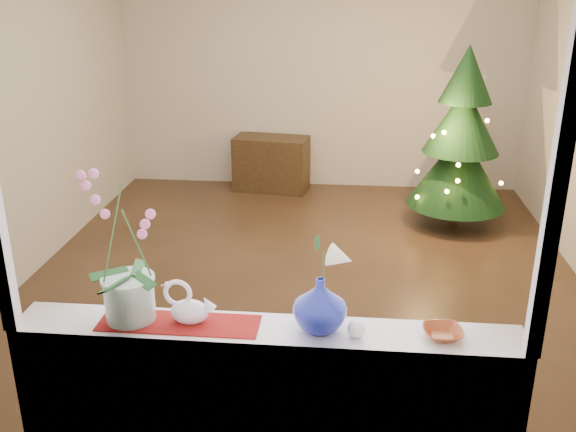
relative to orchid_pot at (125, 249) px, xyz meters
name	(u,v)px	position (x,y,z in m)	size (l,w,h in m)	color
ground	(304,277)	(0.60, 2.36, -1.26)	(5.00, 5.00, 0.00)	#322114
wall_back	(321,69)	(0.60, 4.86, 0.09)	(4.50, 0.10, 2.70)	beige
wall_front	(260,248)	(0.60, -0.14, 0.09)	(4.50, 0.10, 2.70)	beige
wall_left	(18,109)	(-1.65, 2.36, 0.09)	(0.10, 5.00, 2.70)	beige
windowsill	(266,332)	(0.60, -0.01, -0.36)	(2.20, 0.26, 0.04)	white
window_frame	(260,159)	(0.60, -0.11, 0.44)	(2.22, 0.06, 1.60)	white
runner	(179,323)	(0.22, -0.01, -0.34)	(0.70, 0.20, 0.01)	maroon
orchid_pot	(125,249)	(0.00, 0.00, 0.00)	(0.23, 0.23, 0.68)	silver
swan	(189,303)	(0.26, 0.00, -0.24)	(0.23, 0.10, 0.19)	white
blue_vase	(320,300)	(0.83, 0.00, -0.20)	(0.26, 0.26, 0.27)	navy
lily	(321,248)	(0.83, 0.00, 0.04)	(0.15, 0.09, 0.21)	white
paperweight	(356,329)	(0.98, -0.05, -0.30)	(0.08, 0.08, 0.08)	white
amber_dish	(443,334)	(1.34, -0.02, -0.32)	(0.14, 0.14, 0.04)	#903A1B
xmas_tree	(461,138)	(1.99, 3.72, -0.39)	(0.95, 0.95, 1.74)	black
side_table	(271,164)	(0.06, 4.61, -0.95)	(0.82, 0.41, 0.62)	black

